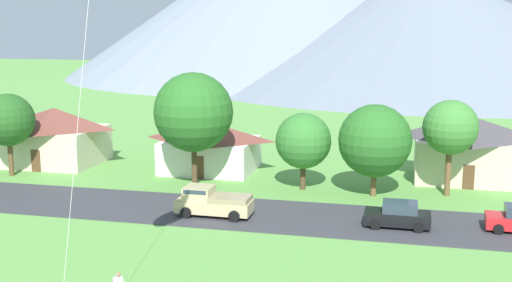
# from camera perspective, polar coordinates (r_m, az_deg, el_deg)

# --- Properties ---
(road_strip) EXTENTS (160.00, 7.48, 0.08)m
(road_strip) POSITION_cam_1_polar(r_m,az_deg,el_deg) (43.42, 4.15, -6.91)
(road_strip) COLOR #38383D
(road_strip) RESTS_ON ground
(mountain_central_ridge) EXTENTS (104.81, 104.81, 24.92)m
(mountain_central_ridge) POSITION_cam_1_polar(r_m,az_deg,el_deg) (144.36, 15.42, 9.96)
(mountain_central_ridge) COLOR slate
(mountain_central_ridge) RESTS_ON ground
(house_leftmost) EXTENTS (8.98, 7.05, 5.56)m
(house_leftmost) POSITION_cam_1_polar(r_m,az_deg,el_deg) (55.90, 18.51, -0.48)
(house_leftmost) COLOR beige
(house_leftmost) RESTS_ON ground
(house_left_center) EXTENTS (8.80, 7.54, 5.32)m
(house_left_center) POSITION_cam_1_polar(r_m,az_deg,el_deg) (62.20, -17.69, 0.53)
(house_left_center) COLOR beige
(house_left_center) RESTS_ON ground
(house_right_center) EXTENTS (8.60, 7.10, 4.42)m
(house_right_center) POSITION_cam_1_polar(r_m,az_deg,el_deg) (56.69, -4.18, -0.41)
(house_right_center) COLOR silver
(house_right_center) RESTS_ON ground
(tree_near_left) EXTENTS (5.58, 5.58, 7.11)m
(tree_near_left) POSITION_cam_1_polar(r_m,az_deg,el_deg) (48.62, 10.71, 0.02)
(tree_near_left) COLOR brown
(tree_near_left) RESTS_ON ground
(tree_left_of_center) EXTENTS (4.17, 4.17, 7.44)m
(tree_left_of_center) POSITION_cam_1_polar(r_m,az_deg,el_deg) (49.90, 17.20, 1.16)
(tree_left_of_center) COLOR brown
(tree_left_of_center) RESTS_ON ground
(tree_center) EXTENTS (6.39, 6.39, 9.31)m
(tree_center) POSITION_cam_1_polar(r_m,az_deg,el_deg) (50.62, -5.69, 2.61)
(tree_center) COLOR #4C3823
(tree_center) RESTS_ON ground
(tree_right_of_center) EXTENTS (4.45, 4.45, 6.18)m
(tree_right_of_center) POSITION_cam_1_polar(r_m,az_deg,el_deg) (49.90, 4.31, 0.00)
(tree_right_of_center) COLOR #4C3823
(tree_right_of_center) RESTS_ON ground
(tree_near_right) EXTENTS (4.54, 4.54, 7.20)m
(tree_near_right) POSITION_cam_1_polar(r_m,az_deg,el_deg) (58.23, -21.54, 1.78)
(tree_near_right) COLOR brown
(tree_near_right) RESTS_ON ground
(parked_car_black_west_end) EXTENTS (4.21, 2.09, 1.68)m
(parked_car_black_west_end) POSITION_cam_1_polar(r_m,az_deg,el_deg) (42.05, 12.73, -6.56)
(parked_car_black_west_end) COLOR black
(parked_car_black_west_end) RESTS_ON road_strip
(pickup_truck_sand_west_side) EXTENTS (5.22, 2.35, 1.99)m
(pickup_truck_sand_west_side) POSITION_cam_1_polar(r_m,az_deg,el_deg) (43.46, -3.98, -5.49)
(pickup_truck_sand_west_side) COLOR #C6B284
(pickup_truck_sand_west_side) RESTS_ON road_strip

